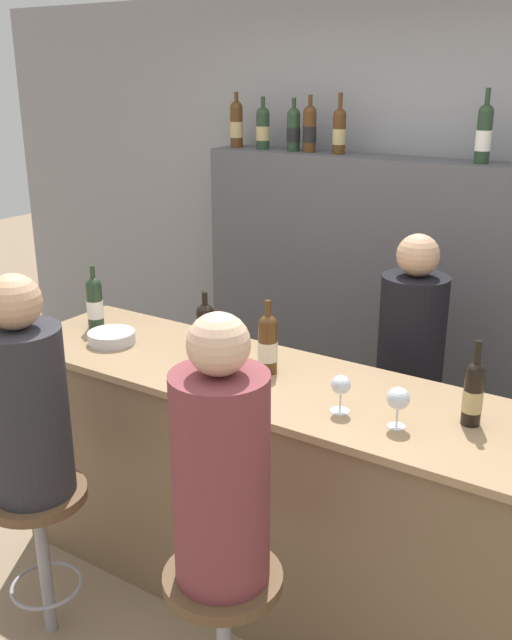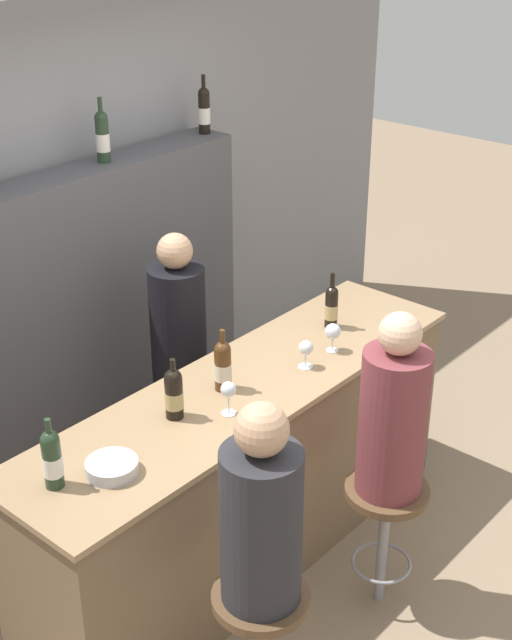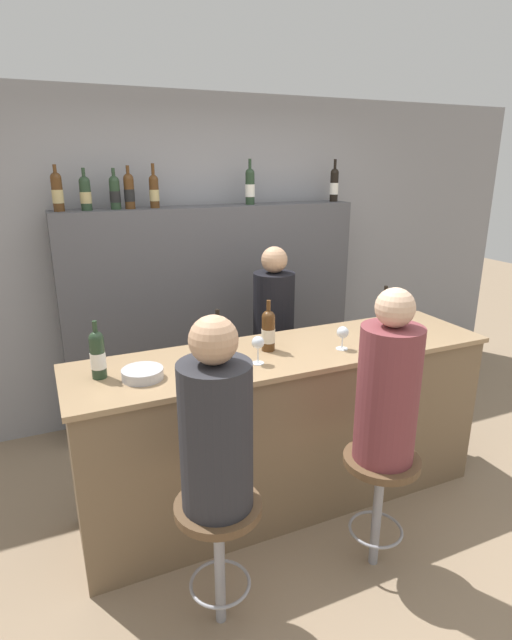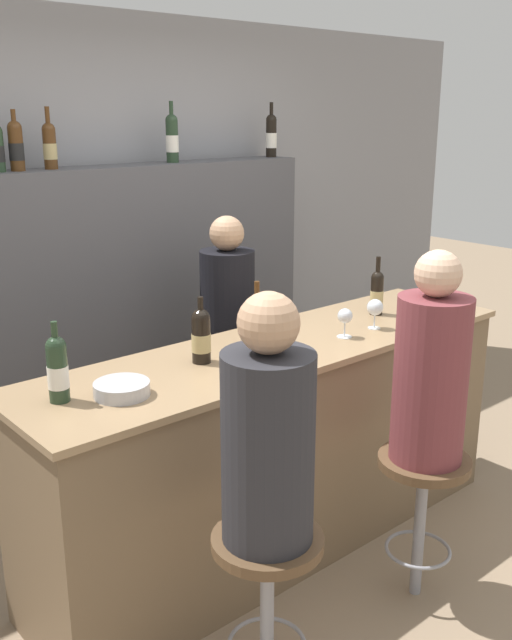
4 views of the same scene
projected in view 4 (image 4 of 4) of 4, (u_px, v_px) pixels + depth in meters
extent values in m
plane|color=#8C755B|center=(323.00, 569.00, 3.31)|extent=(16.00, 16.00, 0.00)
cube|color=gray|center=(109.00, 241.00, 4.27)|extent=(6.40, 0.05, 2.60)
cube|color=brown|center=(279.00, 450.00, 3.40)|extent=(2.49, 0.61, 0.99)
cube|color=#997A56|center=(280.00, 348.00, 3.25)|extent=(2.53, 0.65, 0.03)
cube|color=#4C4C51|center=(133.00, 316.00, 4.23)|extent=(2.37, 0.28, 1.76)
cylinder|color=#233823|center=(58.00, 374.00, 2.59)|extent=(0.08, 0.08, 0.21)
cylinder|color=white|center=(58.00, 377.00, 2.59)|extent=(0.08, 0.08, 0.08)
sphere|color=#233823|center=(56.00, 346.00, 2.56)|extent=(0.08, 0.08, 0.08)
cylinder|color=#233823|center=(54.00, 332.00, 2.55)|extent=(0.02, 0.02, 0.08)
cylinder|color=black|center=(201.00, 340.00, 3.00)|extent=(0.08, 0.08, 0.19)
cylinder|color=tan|center=(201.00, 342.00, 3.00)|extent=(0.08, 0.08, 0.08)
sphere|color=black|center=(201.00, 318.00, 2.97)|extent=(0.08, 0.08, 0.08)
cylinder|color=black|center=(200.00, 306.00, 2.96)|extent=(0.02, 0.02, 0.08)
cylinder|color=#4C2D14|center=(257.00, 325.00, 3.19)|extent=(0.08, 0.08, 0.20)
cylinder|color=beige|center=(257.00, 327.00, 3.20)|extent=(0.08, 0.08, 0.08)
sphere|color=#4C2D14|center=(257.00, 303.00, 3.16)|extent=(0.08, 0.08, 0.08)
cylinder|color=#4C2D14|center=(257.00, 291.00, 3.15)|extent=(0.02, 0.02, 0.08)
cylinder|color=black|center=(377.00, 296.00, 3.71)|extent=(0.07, 0.07, 0.20)
cylinder|color=tan|center=(377.00, 298.00, 3.71)|extent=(0.07, 0.07, 0.08)
sphere|color=black|center=(378.00, 278.00, 3.68)|extent=(0.07, 0.07, 0.07)
cylinder|color=black|center=(378.00, 266.00, 3.67)|extent=(0.02, 0.02, 0.10)
cylinder|color=#4C2D14|center=(16.00, 150.00, 3.56)|extent=(0.07, 0.07, 0.21)
cylinder|color=black|center=(17.00, 152.00, 3.57)|extent=(0.07, 0.07, 0.08)
sphere|color=#4C2D14|center=(14.00, 128.00, 3.53)|extent=(0.07, 0.07, 0.07)
cylinder|color=#4C2D14|center=(13.00, 117.00, 3.52)|extent=(0.02, 0.02, 0.08)
cylinder|color=#4C2D14|center=(50.00, 149.00, 3.68)|extent=(0.07, 0.07, 0.20)
cylinder|color=tan|center=(50.00, 151.00, 3.68)|extent=(0.07, 0.07, 0.08)
sphere|color=#4C2D14|center=(48.00, 129.00, 3.65)|extent=(0.07, 0.07, 0.07)
cylinder|color=#4C2D14|center=(47.00, 116.00, 3.63)|extent=(0.02, 0.02, 0.10)
cylinder|color=#233823|center=(172.00, 142.00, 4.15)|extent=(0.07, 0.07, 0.24)
cylinder|color=white|center=(172.00, 144.00, 4.15)|extent=(0.07, 0.07, 0.10)
sphere|color=#233823|center=(171.00, 120.00, 4.12)|extent=(0.07, 0.07, 0.07)
cylinder|color=#233823|center=(171.00, 109.00, 4.10)|extent=(0.02, 0.02, 0.09)
cylinder|color=black|center=(271.00, 139.00, 4.64)|extent=(0.07, 0.07, 0.24)
cylinder|color=white|center=(271.00, 140.00, 4.64)|extent=(0.07, 0.07, 0.09)
sphere|color=black|center=(271.00, 120.00, 4.60)|extent=(0.07, 0.07, 0.07)
cylinder|color=black|center=(271.00, 110.00, 4.59)|extent=(0.02, 0.02, 0.10)
cylinder|color=silver|center=(257.00, 362.00, 3.02)|extent=(0.07, 0.07, 0.00)
cylinder|color=silver|center=(257.00, 352.00, 3.00)|extent=(0.01, 0.01, 0.09)
sphere|color=silver|center=(257.00, 335.00, 2.98)|extent=(0.07, 0.07, 0.07)
cylinder|color=silver|center=(344.00, 337.00, 3.36)|extent=(0.07, 0.07, 0.00)
cylinder|color=silver|center=(345.00, 329.00, 3.35)|extent=(0.01, 0.01, 0.07)
sphere|color=silver|center=(345.00, 316.00, 3.33)|extent=(0.07, 0.07, 0.07)
cylinder|color=silver|center=(374.00, 328.00, 3.49)|extent=(0.06, 0.06, 0.00)
cylinder|color=silver|center=(374.00, 321.00, 3.48)|extent=(0.01, 0.01, 0.07)
sphere|color=silver|center=(375.00, 307.00, 3.46)|extent=(0.08, 0.08, 0.08)
cylinder|color=#B7B7BC|center=(122.00, 389.00, 2.66)|extent=(0.21, 0.21, 0.05)
cylinder|color=gray|center=(267.00, 622.00, 2.52)|extent=(0.05, 0.05, 0.62)
cylinder|color=brown|center=(267.00, 541.00, 2.43)|extent=(0.39, 0.39, 0.04)
cylinder|color=#28282D|center=(268.00, 449.00, 2.33)|extent=(0.31, 0.31, 0.66)
sphere|color=tan|center=(268.00, 323.00, 2.21)|extent=(0.20, 0.20, 0.20)
cylinder|color=gray|center=(419.00, 531.00, 3.07)|extent=(0.05, 0.05, 0.62)
torus|color=gray|center=(418.00, 549.00, 3.10)|extent=(0.29, 0.29, 0.02)
cylinder|color=brown|center=(424.00, 462.00, 2.98)|extent=(0.39, 0.39, 0.04)
cylinder|color=brown|center=(430.00, 380.00, 2.88)|extent=(0.30, 0.30, 0.69)
sphere|color=#D8AD8C|center=(438.00, 274.00, 2.75)|extent=(0.19, 0.19, 0.19)
cylinder|color=black|center=(228.00, 366.00, 4.03)|extent=(0.30, 0.30, 1.33)
sphere|color=tan|center=(227.00, 233.00, 3.81)|extent=(0.19, 0.19, 0.19)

